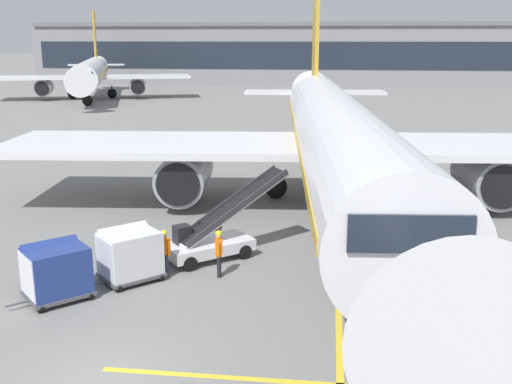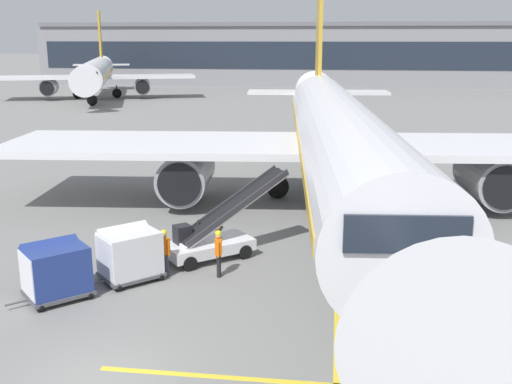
{
  "view_description": "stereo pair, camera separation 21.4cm",
  "coord_description": "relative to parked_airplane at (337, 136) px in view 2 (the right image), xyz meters",
  "views": [
    {
      "loc": [
        5.45,
        -12.8,
        8.38
      ],
      "look_at": [
        2.8,
        8.68,
        2.82
      ],
      "focal_mm": 42.27,
      "sensor_mm": 36.0,
      "label": 1
    },
    {
      "loc": [
        5.66,
        -12.78,
        8.38
      ],
      "look_at": [
        2.8,
        8.68,
        2.82
      ],
      "focal_mm": 42.27,
      "sensor_mm": 36.0,
      "label": 2
    }
  ],
  "objects": [
    {
      "name": "ground_crew_marshaller",
      "position": [
        -6.02,
        -10.79,
        -2.53
      ],
      "size": [
        0.47,
        0.42,
        1.74
      ],
      "color": "#333847",
      "rests_on": "ground"
    },
    {
      "name": "parked_airplane",
      "position": [
        0.0,
        0.0,
        0.0
      ],
      "size": [
        34.35,
        44.46,
        14.6
      ],
      "color": "white",
      "rests_on": "ground"
    },
    {
      "name": "ground_crew_by_carts",
      "position": [
        -4.07,
        -10.61,
        -2.53
      ],
      "size": [
        0.3,
        0.57,
        1.74
      ],
      "color": "black",
      "rests_on": "ground"
    },
    {
      "name": "ground_crew_by_loader",
      "position": [
        -7.42,
        -11.3,
        -2.53
      ],
      "size": [
        0.43,
        0.45,
        1.74
      ],
      "color": "#333847",
      "rests_on": "ground"
    },
    {
      "name": "terminal_building",
      "position": [
        1.83,
        83.15,
        1.91
      ],
      "size": [
        111.87,
        15.84,
        10.98
      ],
      "color": "gray",
      "rests_on": "ground"
    },
    {
      "name": "apron_guidance_line_lead_in",
      "position": [
        0.19,
        -0.79,
        -3.52
      ],
      "size": [
        0.2,
        110.0,
        0.01
      ],
      "color": "yellow",
      "rests_on": "ground"
    },
    {
      "name": "baggage_cart_lead",
      "position": [
        -7.15,
        -11.3,
        -2.52
      ],
      "size": [
        2.55,
        2.54,
        1.91
      ],
      "color": "#515156",
      "rests_on": "ground"
    },
    {
      "name": "baggage_cart_second",
      "position": [
        -9.02,
        -13.14,
        -2.52
      ],
      "size": [
        2.55,
        2.54,
        1.91
      ],
      "color": "#515156",
      "rests_on": "ground"
    },
    {
      "name": "ground_plane",
      "position": [
        -5.71,
        -17.82,
        -3.52
      ],
      "size": [
        600.0,
        600.0,
        0.0
      ],
      "primitive_type": "plane",
      "color": "slate"
    },
    {
      "name": "distant_airplane",
      "position": [
        -33.56,
        51.18,
        -0.04
      ],
      "size": [
        27.71,
        35.88,
        12.49
      ],
      "color": "white",
      "rests_on": "ground"
    },
    {
      "name": "belt_loader",
      "position": [
        -4.63,
        -8.72,
        -2.62
      ],
      "size": [
        4.79,
        4.26,
        3.28
      ],
      "color": "silver",
      "rests_on": "ground"
    },
    {
      "name": "safety_cone_engine_keepout",
      "position": [
        -5.29,
        -5.16,
        -3.2
      ],
      "size": [
        0.59,
        0.59,
        0.67
      ],
      "color": "black",
      "rests_on": "ground"
    }
  ]
}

